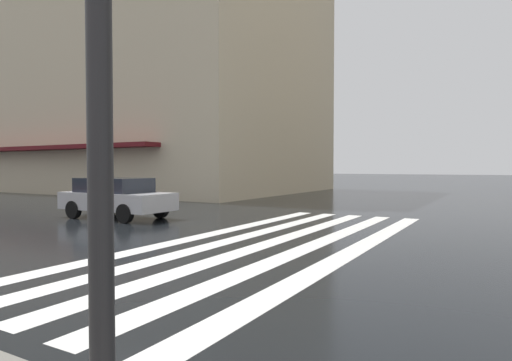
# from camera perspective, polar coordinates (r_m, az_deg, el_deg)

# --- Properties ---
(ground_plane) EXTENTS (220.00, 220.00, 0.00)m
(ground_plane) POSITION_cam_1_polar(r_m,az_deg,el_deg) (7.84, -17.33, -11.50)
(ground_plane) COLOR black
(zebra_crossing) EXTENTS (13.00, 4.50, 0.01)m
(zebra_crossing) POSITION_cam_1_polar(r_m,az_deg,el_deg) (10.49, 2.40, -8.03)
(zebra_crossing) COLOR silver
(zebra_crossing) RESTS_ON ground_plane
(haussmann_block_mid) EXTENTS (17.70, 25.27, 19.83)m
(haussmann_block_mid) POSITION_cam_1_polar(r_m,az_deg,el_deg) (36.81, -14.06, 14.12)
(haussmann_block_mid) COLOR beige
(haussmann_block_mid) RESTS_ON ground_plane
(car_silver) EXTENTS (1.85, 4.10, 1.41)m
(car_silver) POSITION_cam_1_polar(r_m,az_deg,el_deg) (15.93, -17.90, -2.04)
(car_silver) COLOR #B7B7BC
(car_silver) RESTS_ON ground_plane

